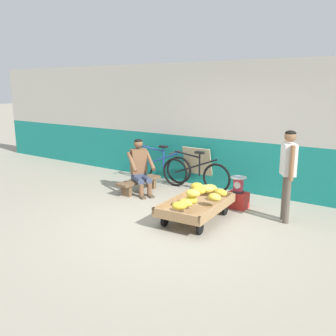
{
  "coord_description": "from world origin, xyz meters",
  "views": [
    {
      "loc": [
        3.22,
        -4.62,
        2.23
      ],
      "look_at": [
        -0.55,
        0.75,
        0.75
      ],
      "focal_mm": 39.25,
      "sensor_mm": 36.0,
      "label": 1
    }
  ],
  "objects_px": {
    "vendor_seated": "(140,167)",
    "customer_adult": "(288,166)",
    "banana_cart": "(196,207)",
    "bicycle_near_left": "(160,166)",
    "plastic_crate": "(238,200)",
    "weighing_scale": "(238,184)",
    "low_bench": "(139,183)",
    "sign_board": "(198,166)",
    "bicycle_far_left": "(195,174)"
  },
  "relations": [
    {
      "from": "bicycle_near_left",
      "to": "banana_cart",
      "type": "bearing_deg",
      "value": -40.84
    },
    {
      "from": "banana_cart",
      "to": "sign_board",
      "type": "bearing_deg",
      "value": 119.73
    },
    {
      "from": "bicycle_far_left",
      "to": "sign_board",
      "type": "relative_size",
      "value": 1.89
    },
    {
      "from": "sign_board",
      "to": "weighing_scale",
      "type": "bearing_deg",
      "value": -34.43
    },
    {
      "from": "weighing_scale",
      "to": "bicycle_near_left",
      "type": "distance_m",
      "value": 2.5
    },
    {
      "from": "weighing_scale",
      "to": "customer_adult",
      "type": "xyz_separation_m",
      "value": [
        0.93,
        -0.18,
        0.5
      ]
    },
    {
      "from": "vendor_seated",
      "to": "bicycle_near_left",
      "type": "xyz_separation_m",
      "value": [
        -0.27,
        1.06,
        -0.21
      ]
    },
    {
      "from": "plastic_crate",
      "to": "customer_adult",
      "type": "xyz_separation_m",
      "value": [
        0.93,
        -0.18,
        0.8
      ]
    },
    {
      "from": "banana_cart",
      "to": "bicycle_near_left",
      "type": "bearing_deg",
      "value": 139.16
    },
    {
      "from": "plastic_crate",
      "to": "sign_board",
      "type": "xyz_separation_m",
      "value": [
        -1.43,
        0.98,
        0.29
      ]
    },
    {
      "from": "banana_cart",
      "to": "bicycle_far_left",
      "type": "xyz_separation_m",
      "value": [
        -0.99,
        1.62,
        0.11
      ]
    },
    {
      "from": "banana_cart",
      "to": "bicycle_near_left",
      "type": "height_order",
      "value": "bicycle_near_left"
    },
    {
      "from": "bicycle_near_left",
      "to": "sign_board",
      "type": "distance_m",
      "value": 0.96
    },
    {
      "from": "vendor_seated",
      "to": "weighing_scale",
      "type": "bearing_deg",
      "value": 7.23
    },
    {
      "from": "banana_cart",
      "to": "low_bench",
      "type": "relative_size",
      "value": 1.34
    },
    {
      "from": "vendor_seated",
      "to": "banana_cart",
      "type": "bearing_deg",
      "value": -22.02
    },
    {
      "from": "plastic_crate",
      "to": "weighing_scale",
      "type": "relative_size",
      "value": 1.2
    },
    {
      "from": "bicycle_near_left",
      "to": "low_bench",
      "type": "bearing_deg",
      "value": -79.3
    },
    {
      "from": "plastic_crate",
      "to": "banana_cart",
      "type": "bearing_deg",
      "value": -106.88
    },
    {
      "from": "low_bench",
      "to": "customer_adult",
      "type": "xyz_separation_m",
      "value": [
        3.12,
        0.04,
        0.75
      ]
    },
    {
      "from": "banana_cart",
      "to": "low_bench",
      "type": "bearing_deg",
      "value": 157.57
    },
    {
      "from": "weighing_scale",
      "to": "plastic_crate",
      "type": "bearing_deg",
      "value": 90.0
    },
    {
      "from": "banana_cart",
      "to": "low_bench",
      "type": "distance_m",
      "value": 2.03
    },
    {
      "from": "bicycle_far_left",
      "to": "weighing_scale",
      "type": "bearing_deg",
      "value": -25.74
    },
    {
      "from": "low_bench",
      "to": "weighing_scale",
      "type": "distance_m",
      "value": 2.21
    },
    {
      "from": "weighing_scale",
      "to": "bicycle_near_left",
      "type": "xyz_separation_m",
      "value": [
        -2.37,
        0.79,
        -0.1
      ]
    },
    {
      "from": "low_bench",
      "to": "customer_adult",
      "type": "distance_m",
      "value": 3.21
    },
    {
      "from": "weighing_scale",
      "to": "customer_adult",
      "type": "relative_size",
      "value": 0.2
    },
    {
      "from": "low_bench",
      "to": "vendor_seated",
      "type": "xyz_separation_m",
      "value": [
        0.07,
        -0.05,
        0.37
      ]
    },
    {
      "from": "bicycle_near_left",
      "to": "bicycle_far_left",
      "type": "height_order",
      "value": "same"
    },
    {
      "from": "banana_cart",
      "to": "weighing_scale",
      "type": "distance_m",
      "value": 1.06
    },
    {
      "from": "plastic_crate",
      "to": "sign_board",
      "type": "distance_m",
      "value": 1.76
    },
    {
      "from": "customer_adult",
      "to": "vendor_seated",
      "type": "bearing_deg",
      "value": -178.35
    },
    {
      "from": "low_bench",
      "to": "sign_board",
      "type": "xyz_separation_m",
      "value": [
        0.75,
        1.2,
        0.24
      ]
    },
    {
      "from": "bicycle_far_left",
      "to": "customer_adult",
      "type": "xyz_separation_m",
      "value": [
        2.23,
        -0.8,
        0.6
      ]
    },
    {
      "from": "vendor_seated",
      "to": "bicycle_far_left",
      "type": "distance_m",
      "value": 1.22
    },
    {
      "from": "bicycle_far_left",
      "to": "sign_board",
      "type": "bearing_deg",
      "value": 110.95
    },
    {
      "from": "banana_cart",
      "to": "bicycle_near_left",
      "type": "xyz_separation_m",
      "value": [
        -2.07,
        1.79,
        0.11
      ]
    },
    {
      "from": "banana_cart",
      "to": "vendor_seated",
      "type": "xyz_separation_m",
      "value": [
        -1.8,
        0.73,
        0.33
      ]
    },
    {
      "from": "plastic_crate",
      "to": "weighing_scale",
      "type": "distance_m",
      "value": 0.3
    },
    {
      "from": "vendor_seated",
      "to": "customer_adult",
      "type": "height_order",
      "value": "customer_adult"
    },
    {
      "from": "plastic_crate",
      "to": "bicycle_near_left",
      "type": "distance_m",
      "value": 2.51
    },
    {
      "from": "banana_cart",
      "to": "plastic_crate",
      "type": "xyz_separation_m",
      "value": [
        0.3,
        1.0,
        -0.09
      ]
    },
    {
      "from": "customer_adult",
      "to": "plastic_crate",
      "type": "bearing_deg",
      "value": 169.07
    },
    {
      "from": "banana_cart",
      "to": "customer_adult",
      "type": "xyz_separation_m",
      "value": [
        1.24,
        0.82,
        0.71
      ]
    },
    {
      "from": "low_bench",
      "to": "sign_board",
      "type": "height_order",
      "value": "sign_board"
    },
    {
      "from": "bicycle_far_left",
      "to": "sign_board",
      "type": "height_order",
      "value": "sign_board"
    },
    {
      "from": "weighing_scale",
      "to": "sign_board",
      "type": "relative_size",
      "value": 0.34
    },
    {
      "from": "vendor_seated",
      "to": "plastic_crate",
      "type": "xyz_separation_m",
      "value": [
        2.11,
        0.27,
        -0.42
      ]
    },
    {
      "from": "vendor_seated",
      "to": "plastic_crate",
      "type": "bearing_deg",
      "value": 7.26
    }
  ]
}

